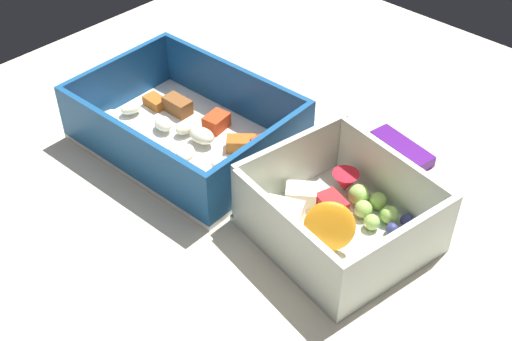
{
  "coord_description": "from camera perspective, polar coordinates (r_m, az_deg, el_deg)",
  "views": [
    {
      "loc": [
        31.17,
        -36.36,
        44.12
      ],
      "look_at": [
        -1.68,
        -1.67,
        4.0
      ],
      "focal_mm": 46.4,
      "sensor_mm": 36.0,
      "label": 1
    }
  ],
  "objects": [
    {
      "name": "table_surface",
      "position": [
        0.64,
        2.11,
        -2.01
      ],
      "size": [
        80.0,
        80.0,
        2.0
      ],
      "primitive_type": "cube",
      "color": "beige",
      "rests_on": "ground"
    },
    {
      "name": "candy_bar",
      "position": [
        0.69,
        12.44,
        1.86
      ],
      "size": [
        7.32,
        3.66,
        1.2
      ],
      "primitive_type": "cube",
      "rotation": [
        0.0,
        0.0,
        -0.19
      ],
      "color": "#51197A",
      "rests_on": "table_surface"
    },
    {
      "name": "pasta_container",
      "position": [
        0.68,
        -6.05,
        3.47
      ],
      "size": [
        21.77,
        15.97,
        6.31
      ],
      "rotation": [
        0.0,
        0.0,
        0.04
      ],
      "color": "white",
      "rests_on": "table_surface"
    },
    {
      "name": "fruit_bowl",
      "position": [
        0.58,
        7.05,
        -3.8
      ],
      "size": [
        16.46,
        15.32,
        6.34
      ],
      "rotation": [
        0.0,
        0.0,
        -0.17
      ],
      "color": "silver",
      "rests_on": "table_surface"
    }
  ]
}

